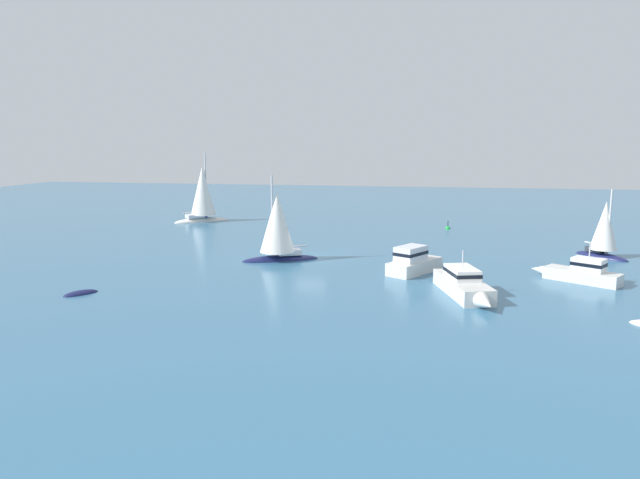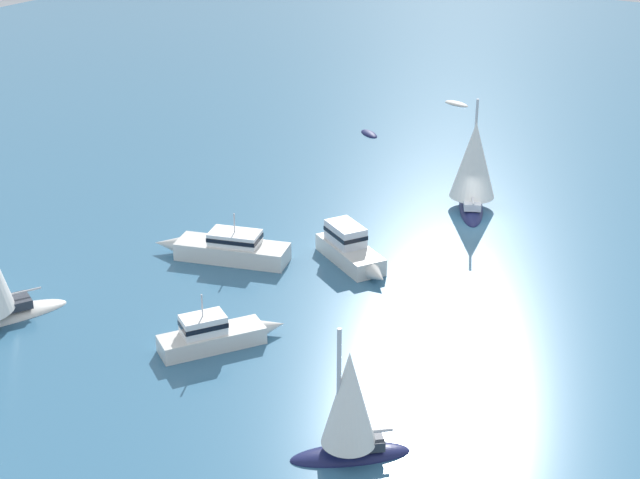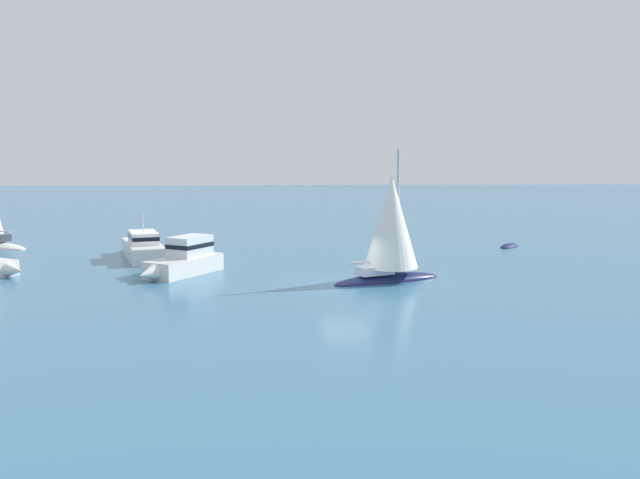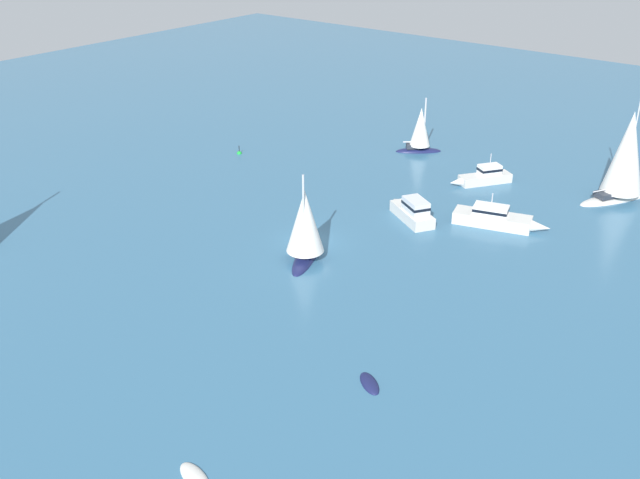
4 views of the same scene
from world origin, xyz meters
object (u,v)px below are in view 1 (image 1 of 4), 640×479
(motor_cruiser, at_px, (580,272))
(channel_buoy, at_px, (448,228))
(sailboat_1, at_px, (604,233))
(rib, at_px, (81,294))
(cabin_cruiser, at_px, (415,262))
(launch, at_px, (464,285))
(ketch, at_px, (202,197))
(yacht, at_px, (278,229))

(motor_cruiser, bearing_deg, channel_buoy, -36.98)
(sailboat_1, bearing_deg, rib, -102.55)
(cabin_cruiser, bearing_deg, launch, -120.72)
(rib, xyz_separation_m, launch, (-24.17, -4.17, 0.70))
(ketch, distance_m, channel_buoy, 29.36)
(launch, xyz_separation_m, sailboat_1, (-12.14, -14.88, 1.39))
(ketch, height_order, cabin_cruiser, ketch)
(rib, distance_m, sailboat_1, 41.05)
(launch, distance_m, channel_buoy, 29.34)
(channel_buoy, bearing_deg, ketch, -1.29)
(launch, relative_size, sailboat_1, 1.30)
(motor_cruiser, bearing_deg, ketch, 0.54)
(rib, bearing_deg, launch, 135.90)
(cabin_cruiser, distance_m, sailboat_1, 17.75)
(launch, bearing_deg, sailboat_1, 124.45)
(rib, bearing_deg, cabin_cruiser, 152.33)
(launch, xyz_separation_m, cabin_cruiser, (3.26, -6.13, 0.12))
(cabin_cruiser, relative_size, sailboat_1, 0.97)
(ketch, relative_size, cabin_cruiser, 1.48)
(sailboat_1, bearing_deg, yacht, -116.96)
(yacht, bearing_deg, motor_cruiser, 146.15)
(launch, relative_size, yacht, 1.08)
(motor_cruiser, height_order, sailboat_1, sailboat_1)
(rib, bearing_deg, sailboat_1, 153.80)
(motor_cruiser, distance_m, yacht, 22.87)
(launch, bearing_deg, cabin_cruiser, -168.33)
(yacht, relative_size, sailboat_1, 1.20)
(rib, distance_m, channel_buoy, 41.18)
(sailboat_1, bearing_deg, ketch, -150.21)
(motor_cruiser, relative_size, ketch, 0.66)
(cabin_cruiser, bearing_deg, motor_cruiser, -63.03)
(rib, height_order, cabin_cruiser, cabin_cruiser)
(motor_cruiser, relative_size, cabin_cruiser, 0.98)
(rib, xyz_separation_m, sailboat_1, (-36.31, -19.05, 2.09))
(cabin_cruiser, height_order, channel_buoy, cabin_cruiser)
(yacht, distance_m, channel_buoy, 25.24)
(launch, bearing_deg, yacht, -137.22)
(rib, relative_size, ketch, 0.26)
(rib, height_order, sailboat_1, sailboat_1)
(channel_buoy, bearing_deg, cabin_cruiser, 82.53)
(ketch, xyz_separation_m, channel_buoy, (-29.20, 0.66, -2.93))
(sailboat_1, relative_size, channel_buoy, 5.42)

